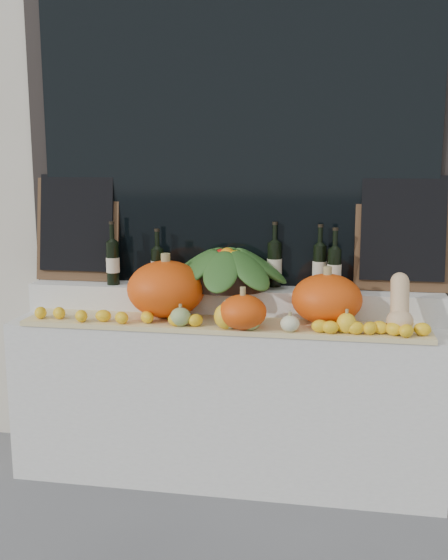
# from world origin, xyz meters

# --- Properties ---
(storefront_facade) EXTENTS (7.00, 0.94, 4.50)m
(storefront_facade) POSITION_xyz_m (0.00, 2.25, 2.25)
(storefront_facade) COLOR beige
(storefront_facade) RESTS_ON ground
(display_sill) EXTENTS (2.30, 0.55, 0.88)m
(display_sill) POSITION_xyz_m (0.00, 1.52, 0.44)
(display_sill) COLOR silver
(display_sill) RESTS_ON ground
(rear_tier) EXTENTS (2.30, 0.25, 0.16)m
(rear_tier) POSITION_xyz_m (0.00, 1.68, 0.96)
(rear_tier) COLOR silver
(rear_tier) RESTS_ON display_sill
(straw_bedding) EXTENTS (2.10, 0.32, 0.02)m
(straw_bedding) POSITION_xyz_m (0.00, 1.40, 0.89)
(straw_bedding) COLOR tan
(straw_bedding) RESTS_ON display_sill
(pumpkin_left) EXTENTS (0.53, 0.53, 0.30)m
(pumpkin_left) POSITION_xyz_m (-0.32, 1.48, 1.06)
(pumpkin_left) COLOR #E74E0C
(pumpkin_left) RESTS_ON straw_bedding
(pumpkin_right) EXTENTS (0.41, 0.41, 0.26)m
(pumpkin_right) POSITION_xyz_m (0.53, 1.47, 1.03)
(pumpkin_right) COLOR #E74E0C
(pumpkin_right) RESTS_ON straw_bedding
(pumpkin_center) EXTENTS (0.26, 0.26, 0.17)m
(pumpkin_center) POSITION_xyz_m (0.12, 1.29, 0.99)
(pumpkin_center) COLOR #E74E0C
(pumpkin_center) RESTS_ON straw_bedding
(butternut_squash) EXTENTS (0.13, 0.20, 0.28)m
(butternut_squash) POSITION_xyz_m (0.88, 1.38, 1.03)
(butternut_squash) COLOR #D7AE7F
(butternut_squash) RESTS_ON straw_bedding
(decorative_gourds) EXTENTS (0.93, 0.13, 0.15)m
(decorative_gourds) POSITION_xyz_m (0.15, 1.29, 0.96)
(decorative_gourds) COLOR #346B20
(decorative_gourds) RESTS_ON straw_bedding
(lemon_heap) EXTENTS (2.20, 0.16, 0.06)m
(lemon_heap) POSITION_xyz_m (0.00, 1.29, 0.94)
(lemon_heap) COLOR yellow
(lemon_heap) RESTS_ON straw_bedding
(produce_bowl) EXTENTS (0.71, 0.71, 0.23)m
(produce_bowl) POSITION_xyz_m (-0.02, 1.66, 1.15)
(produce_bowl) COLOR black
(produce_bowl) RESTS_ON rear_tier
(wine_bottle_far_left) EXTENTS (0.08, 0.08, 0.36)m
(wine_bottle_far_left) POSITION_xyz_m (-0.67, 1.63, 1.17)
(wine_bottle_far_left) COLOR black
(wine_bottle_far_left) RESTS_ON rear_tier
(wine_bottle_near_left) EXTENTS (0.08, 0.08, 0.32)m
(wine_bottle_near_left) POSITION_xyz_m (-0.43, 1.69, 1.15)
(wine_bottle_near_left) COLOR black
(wine_bottle_near_left) RESTS_ON rear_tier
(wine_bottle_tall) EXTENTS (0.08, 0.08, 0.36)m
(wine_bottle_tall) POSITION_xyz_m (0.24, 1.74, 1.17)
(wine_bottle_tall) COLOR black
(wine_bottle_tall) RESTS_ON rear_tier
(wine_bottle_near_right) EXTENTS (0.08, 0.08, 0.35)m
(wine_bottle_near_right) POSITION_xyz_m (0.49, 1.71, 1.17)
(wine_bottle_near_right) COLOR black
(wine_bottle_near_right) RESTS_ON rear_tier
(wine_bottle_far_right) EXTENTS (0.08, 0.08, 0.34)m
(wine_bottle_far_right) POSITION_xyz_m (0.56, 1.65, 1.16)
(wine_bottle_far_right) COLOR black
(wine_bottle_far_right) RESTS_ON rear_tier
(chalkboard_left) EXTENTS (0.50, 0.12, 0.62)m
(chalkboard_left) POSITION_xyz_m (-0.92, 1.74, 1.36)
(chalkboard_left) COLOR #4C331E
(chalkboard_left) RESTS_ON rear_tier
(chalkboard_right) EXTENTS (0.50, 0.12, 0.62)m
(chalkboard_right) POSITION_xyz_m (0.92, 1.74, 1.36)
(chalkboard_right) COLOR #4C331E
(chalkboard_right) RESTS_ON rear_tier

